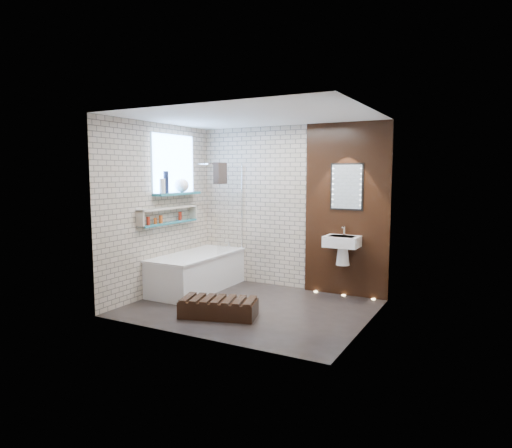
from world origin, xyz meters
The scene contains 15 objects.
ground centered at (0.00, 0.00, 0.00)m, with size 3.20×3.20×0.00m, color black.
room_shell centered at (0.00, 0.00, 1.30)m, with size 3.24×3.20×2.60m.
walnut_panel centered at (0.95, 1.27, 1.30)m, with size 1.30×0.06×2.60m, color black.
clerestory_window centered at (-1.57, 0.35, 1.90)m, with size 0.18×1.00×0.94m.
display_niche centered at (-1.53, 0.15, 1.20)m, with size 0.14×1.30×0.26m.
bathtub centered at (-1.22, 0.45, 0.29)m, with size 0.79×1.74×0.70m.
bath_screen centered at (-0.87, 0.89, 1.28)m, with size 0.01×0.78×1.40m, color white.
towel centered at (-0.87, 0.60, 1.85)m, with size 0.10×0.25×0.33m, color black.
shower_head centered at (-1.30, 0.95, 2.00)m, with size 0.18×0.18×0.02m, color silver.
washbasin centered at (0.95, 1.07, 0.79)m, with size 0.50×0.36×0.58m.
led_mirror centered at (0.95, 1.23, 1.65)m, with size 0.50×0.02×0.70m.
walnut_step centered at (-0.17, -0.55, 0.11)m, with size 0.98×0.43×0.22m, color black.
niche_bottles centered at (-1.53, 0.02, 1.16)m, with size 0.06×0.80×0.14m.
sill_vases centered at (-1.50, 0.34, 1.67)m, with size 0.22×0.63×0.33m.
floor_uplights centered at (0.95, 1.20, 0.01)m, with size 0.96×0.06×0.01m.
Camera 1 is at (2.97, -5.38, 1.86)m, focal length 31.96 mm.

